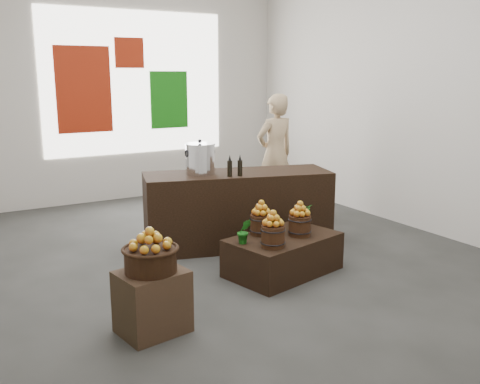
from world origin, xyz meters
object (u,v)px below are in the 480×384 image
crate (152,302)px  shopper (275,154)px  counter (238,209)px  stock_pot_left (200,160)px  display_table (283,255)px  wicker_basket (151,260)px

crate → shopper: size_ratio=0.29×
counter → shopper: 1.87m
stock_pot_left → counter: bearing=-16.0°
display_table → counter: size_ratio=0.52×
display_table → stock_pot_left: bearing=95.3°
display_table → crate: bearing=-174.3°
wicker_basket → counter: size_ratio=0.19×
display_table → counter: 1.13m
counter → shopper: (1.37, 1.19, 0.45)m
counter → stock_pot_left: (-0.46, 0.13, 0.66)m
crate → display_table: size_ratio=0.45×
wicker_basket → stock_pot_left: size_ratio=1.21×
counter → stock_pot_left: 0.81m
stock_pot_left → wicker_basket: bearing=-126.9°
crate → stock_pot_left: 2.42m
crate → shopper: (3.18, 2.87, 0.66)m
crate → stock_pot_left: size_ratio=1.52×
crate → stock_pot_left: stock_pot_left is taller
crate → display_table: bearing=18.3°
crate → wicker_basket: size_ratio=1.25×
crate → counter: 2.48m
wicker_basket → display_table: (1.75, 0.58, -0.43)m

